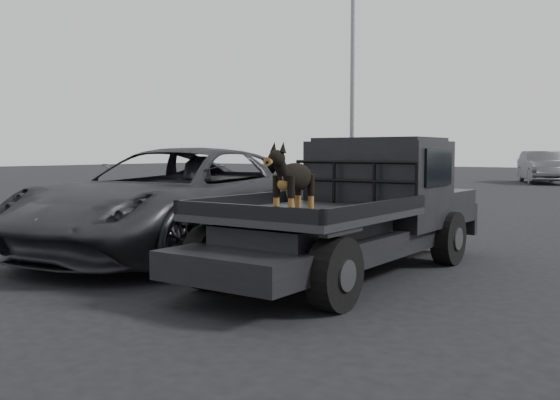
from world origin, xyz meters
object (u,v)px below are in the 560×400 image
Objects in this scene: parked_suv at (178,200)px; distant_car_a at (542,167)px; dog at (294,183)px; floodlight_near at (353,9)px; flatbed_ute at (346,240)px.

parked_suv reaches higher than distant_car_a.
dog is 0.05× the size of floodlight_near.
parked_suv reaches higher than dog.
flatbed_ute is at bearing 102.39° from dog.
distant_car_a is 13.61m from floodlight_near.
flatbed_ute is at bearing -61.54° from floodlight_near.
floodlight_near is (-5.53, 15.81, 6.59)m from parked_suv.
floodlight_near reaches higher than dog.
dog is at bearing -104.99° from distant_car_a.
flatbed_ute is 2.02m from dog.
floodlight_near is at bearing 116.99° from dog.
flatbed_ute is 3.10m from parked_suv.
parked_suv is at bearing -111.89° from distant_car_a.
distant_car_a is (-0.40, 26.55, -0.02)m from parked_suv.
dog is 28.68m from distant_car_a.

